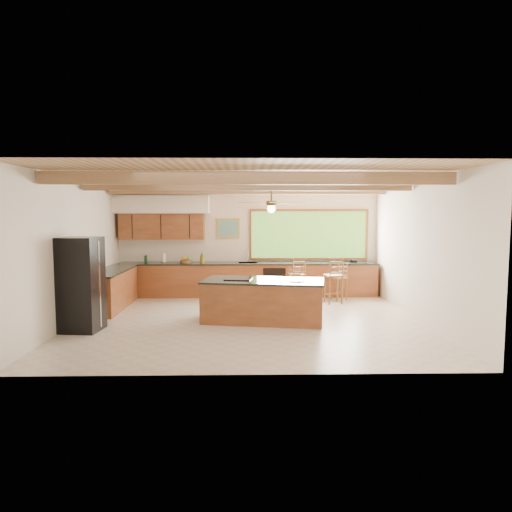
{
  "coord_description": "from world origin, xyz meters",
  "views": [
    {
      "loc": [
        -0.05,
        -9.47,
        2.26
      ],
      "look_at": [
        0.17,
        0.8,
        1.3
      ],
      "focal_mm": 32.0,
      "sensor_mm": 36.0,
      "label": 1
    }
  ],
  "objects": [
    {
      "name": "room_shell",
      "position": [
        -0.17,
        0.65,
        2.21
      ],
      "size": [
        7.27,
        6.54,
        3.02
      ],
      "color": "beige",
      "rests_on": "ground"
    },
    {
      "name": "island",
      "position": [
        0.31,
        -0.01,
        0.44
      ],
      "size": [
        2.67,
        1.59,
        0.89
      ],
      "rotation": [
        0.0,
        0.0,
        -0.17
      ],
      "color": "brown",
      "rests_on": "ground"
    },
    {
      "name": "refrigerator",
      "position": [
        -3.22,
        -0.75,
        0.91
      ],
      "size": [
        0.77,
        0.75,
        1.81
      ],
      "rotation": [
        0.0,
        0.0,
        -0.1
      ],
      "color": "black",
      "rests_on": "ground"
    },
    {
      "name": "counter_run",
      "position": [
        -0.82,
        2.52,
        0.46
      ],
      "size": [
        7.12,
        3.1,
        1.22
      ],
      "color": "brown",
      "rests_on": "ground"
    },
    {
      "name": "bar_stool_b",
      "position": [
        2.39,
        2.25,
        0.57
      ],
      "size": [
        0.46,
        0.46,
        0.96
      ],
      "rotation": [
        0.0,
        0.0,
        0.43
      ],
      "color": "brown",
      "rests_on": "ground"
    },
    {
      "name": "bar_stool_c",
      "position": [
        1.14,
        1.71,
        0.57
      ],
      "size": [
        0.36,
        0.36,
        0.96
      ],
      "rotation": [
        0.0,
        0.0,
        0.05
      ],
      "color": "brown",
      "rests_on": "ground"
    },
    {
      "name": "bar_stool_d",
      "position": [
        2.14,
        1.76,
        0.69
      ],
      "size": [
        0.49,
        0.49,
        1.17
      ],
      "rotation": [
        0.0,
        0.0,
        0.19
      ],
      "color": "brown",
      "rests_on": "ground"
    },
    {
      "name": "bar_stool_a",
      "position": [
        1.26,
        2.14,
        0.67
      ],
      "size": [
        0.47,
        0.47,
        1.12
      ],
      "rotation": [
        0.0,
        0.0,
        0.19
      ],
      "color": "brown",
      "rests_on": "ground"
    },
    {
      "name": "ground",
      "position": [
        0.0,
        0.0,
        0.0
      ],
      "size": [
        7.2,
        7.2,
        0.0
      ],
      "primitive_type": "plane",
      "color": "beige",
      "rests_on": "ground"
    }
  ]
}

